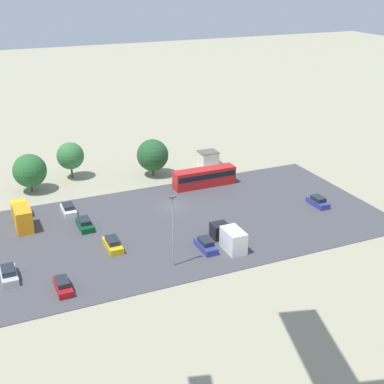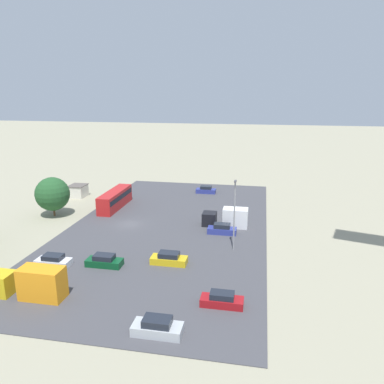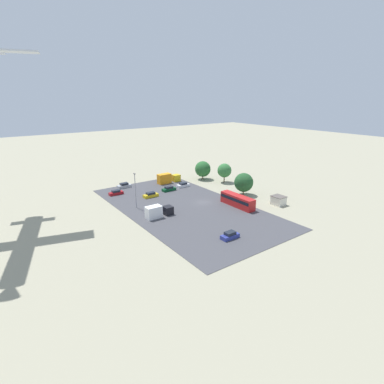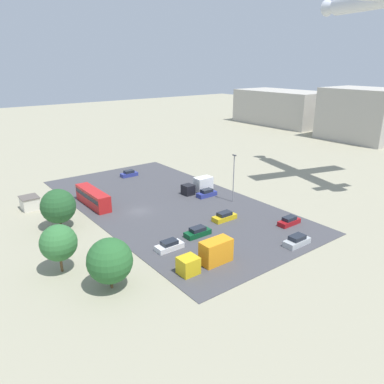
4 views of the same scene
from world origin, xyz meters
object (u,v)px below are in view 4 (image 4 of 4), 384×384
at_px(parked_car_0, 297,241).
at_px(parked_car_6, 129,174).
at_px(shed_building, 30,203).
at_px(parked_car_1, 224,217).
at_px(parked_car_5, 169,246).
at_px(parked_car_4, 207,193).
at_px(parked_truck_0, 208,255).
at_px(parked_car_2, 198,232).
at_px(bus, 93,197).
at_px(parked_truck_1, 199,186).
at_px(parked_car_3, 289,221).

distance_m(parked_car_0, parked_car_6, 49.04).
xyz_separation_m(shed_building, parked_car_0, (41.23, 28.82, -0.53)).
bearing_deg(parked_car_0, parked_car_1, -170.06).
bearing_deg(parked_car_5, shed_building, 21.83).
relative_size(parked_car_4, parked_truck_0, 0.52).
height_order(parked_car_2, parked_truck_0, parked_truck_0).
relative_size(bus, parked_car_0, 2.48).
bearing_deg(shed_building, parked_car_0, 34.95).
bearing_deg(parked_car_0, parked_car_5, -123.16).
distance_m(parked_car_2, parked_truck_1, 22.10).
relative_size(shed_building, parked_car_4, 0.83).
distance_m(parked_car_1, parked_truck_0, 16.33).
relative_size(parked_car_0, parked_truck_1, 0.63).
height_order(parked_car_5, parked_truck_0, parked_truck_0).
height_order(parked_car_1, parked_car_4, parked_car_4).
bearing_deg(parked_truck_0, parked_car_1, -50.03).
relative_size(bus, parked_truck_1, 1.55).
relative_size(parked_car_0, parked_car_4, 1.03).
bearing_deg(shed_building, parked_car_4, 64.14).
distance_m(shed_building, parked_car_2, 34.60).
xyz_separation_m(parked_car_3, parked_car_4, (-20.10, -2.22, 0.05)).
bearing_deg(parked_car_3, shed_building, 43.78).
bearing_deg(bus, parked_car_3, -51.68).
bearing_deg(parked_car_5, parked_car_6, -19.72).
bearing_deg(parked_truck_1, parked_car_4, 170.20).
bearing_deg(parked_truck_0, parked_car_0, -103.65).
bearing_deg(parked_car_4, parked_car_3, -173.71).
bearing_deg(parked_truck_0, parked_car_2, -29.11).
distance_m(parked_truck_0, parked_truck_1, 31.55).
bearing_deg(parked_car_2, bus, -161.23).
bearing_deg(parked_car_0, parked_car_3, 137.50).
distance_m(bus, parked_car_4, 23.42).
xyz_separation_m(parked_car_1, parked_car_3, (8.41, 7.70, -0.02)).
xyz_separation_m(parked_car_1, parked_car_5, (3.22, -14.19, -0.04)).
bearing_deg(parked_car_1, parked_car_4, -25.13).
bearing_deg(parked_truck_1, bus, 73.90).
height_order(bus, parked_car_1, bus).
xyz_separation_m(parked_car_6, parked_truck_0, (45.31, -11.95, 0.93)).
bearing_deg(parked_truck_1, parked_truck_0, 143.96).
xyz_separation_m(parked_car_0, parked_car_2, (-11.99, -10.32, -0.04)).
bearing_deg(parked_car_5, parked_truck_0, -166.87).
bearing_deg(parked_car_6, parked_car_4, -165.38).
distance_m(parked_car_6, parked_truck_1, 20.88).
height_order(bus, parked_car_3, bus).
bearing_deg(shed_building, parked_truck_1, 69.55).
bearing_deg(parked_car_1, parked_car_2, 105.10).
bearing_deg(bus, parked_car_6, 41.42).
bearing_deg(parked_car_2, parked_car_3, 67.97).
height_order(parked_car_6, parked_truck_1, parked_truck_1).
relative_size(parked_car_6, parked_truck_0, 0.49).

